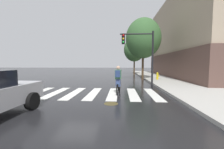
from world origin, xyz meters
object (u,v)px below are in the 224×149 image
traffic_light_near (141,50)px  street_tree_near (143,38)px  street_tree_mid (134,50)px  manhole_cover (111,104)px  fire_hydrant (157,76)px  cyclist (118,80)px

traffic_light_near → street_tree_near: 5.79m
street_tree_near → street_tree_mid: 8.06m
manhole_cover → traffic_light_near: 5.51m
manhole_cover → street_tree_near: size_ratio=0.09×
manhole_cover → street_tree_mid: 18.47m
fire_hydrant → street_tree_mid: size_ratio=0.12×
traffic_light_near → fire_hydrant: bearing=62.1°
traffic_light_near → street_tree_near: street_tree_near is taller
traffic_light_near → street_tree_near: bearing=79.8°
cyclist → street_tree_mid: 16.17m
manhole_cover → cyclist: (0.28, 2.15, 0.84)m
manhole_cover → cyclist: cyclist is taller
traffic_light_near → fire_hydrant: (2.40, 4.53, -2.33)m
street_tree_mid → cyclist: bearing=-98.9°
manhole_cover → traffic_light_near: traffic_light_near is taller
manhole_cover → street_tree_mid: (2.73, 17.76, 4.25)m
manhole_cover → cyclist: 2.32m
cyclist → street_tree_near: street_tree_near is taller
cyclist → traffic_light_near: (1.66, 2.15, 2.02)m
fire_hydrant → street_tree_near: 4.44m
street_tree_mid → street_tree_near: bearing=-88.7°
traffic_light_near → street_tree_mid: bearing=86.6°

